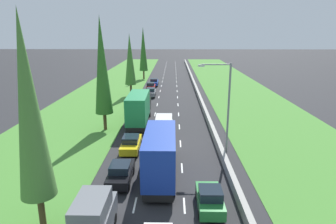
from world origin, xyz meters
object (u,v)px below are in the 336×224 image
Objects in this scene: green_box_truck_left_lane at (139,108)px; blue_sedan_left_lane at (154,82)px; black_sedan_left_lane at (121,172)px; poplar_tree_fourth at (143,49)px; green_sedan_left_lane at (145,101)px; poplar_tree_nearest at (29,108)px; blue_box_truck_centre_lane at (160,152)px; poplar_tree_third at (130,60)px; green_hatchback_right_lane at (210,199)px; grey_van_left_lane at (93,219)px; poplar_tree_second at (102,66)px; yellow_sedan_left_lane at (131,143)px; grey_sedan_left_lane at (151,92)px; white_van_centre_lane at (164,129)px; red_hatchback_left_lane at (151,87)px; street_light_mast at (225,102)px.

blue_sedan_left_lane is at bearing 89.70° from green_box_truck_left_lane.
poplar_tree_fourth is at bearing 93.53° from black_sedan_left_lane.
poplar_tree_nearest is at bearing -96.41° from green_sedan_left_lane.
green_box_truck_left_lane is 15.31m from blue_box_truck_centre_lane.
green_sedan_left_lane is at bearing -67.85° from poplar_tree_third.
green_hatchback_right_lane reaches higher than blue_sedan_left_lane.
grey_van_left_lane is 0.52× the size of blue_box_truck_centre_lane.
poplar_tree_second is at bearing 122.70° from green_hatchback_right_lane.
black_sedan_left_lane and yellow_sedan_left_lane have the same top height.
blue_sedan_left_lane is at bearing 94.31° from blue_box_truck_centre_lane.
blue_box_truck_centre_lane is 33.95m from poplar_tree_third.
black_sedan_left_lane is at bearing -86.47° from poplar_tree_fourth.
grey_van_left_lane is 40.30m from grey_sedan_left_lane.
poplar_tree_fourth is (0.47, 20.72, 0.75)m from poplar_tree_third.
poplar_tree_third is at bearing 94.84° from grey_van_left_lane.
grey_van_left_lane and white_van_centre_lane have the same top height.
yellow_sedan_left_lane and blue_sedan_left_lane have the same top height.
green_box_truck_left_lane is (-0.25, 15.86, 1.37)m from black_sedan_left_lane.
grey_sedan_left_lane is 0.34× the size of poplar_tree_fourth.
white_van_centre_lane is at bearing -73.76° from poplar_tree_third.
red_hatchback_left_lane is at bearing 90.63° from yellow_sedan_left_lane.
poplar_tree_second is 15.37m from street_light_mast.
green_box_truck_left_lane is 1.04× the size of street_light_mast.
blue_box_truck_centre_lane is (3.62, -38.00, 1.35)m from red_hatchback_left_lane.
poplar_tree_third reaches higher than grey_sedan_left_lane.
yellow_sedan_left_lane is at bearing -82.14° from poplar_tree_third.
yellow_sedan_left_lane is 0.34× the size of poplar_tree_nearest.
black_sedan_left_lane is at bearing -83.54° from poplar_tree_third.
grey_van_left_lane is 8.79m from blue_box_truck_centre_lane.
blue_sedan_left_lane is at bearing 85.67° from poplar_tree_nearest.
blue_sedan_left_lane is at bearing 89.04° from green_sedan_left_lane.
blue_box_truck_centre_lane is 8.70m from white_van_centre_lane.
green_box_truck_left_lane is 1.00× the size of blue_box_truck_centre_lane.
poplar_tree_third is (-7.03, 32.88, 4.66)m from blue_box_truck_centre_lane.
green_hatchback_right_lane is 11.57m from street_light_mast.
grey_van_left_lane is 17.04m from white_van_centre_lane.
poplar_tree_fourth reaches higher than grey_sedan_left_lane.
grey_sedan_left_lane is at bearing -81.07° from poplar_tree_fourth.
blue_box_truck_centre_lane is at bearing -58.91° from poplar_tree_second.
street_light_mast is (9.60, -9.34, 3.05)m from green_box_truck_left_lane.
street_light_mast is at bearing -70.70° from grey_sedan_left_lane.
yellow_sedan_left_lane is 0.92× the size of white_van_centre_lane.
green_box_truck_left_lane is 39.19m from poplar_tree_fourth.
red_hatchback_left_lane is at bearing 56.26° from poplar_tree_third.
grey_sedan_left_lane and blue_sedan_left_lane have the same top height.
poplar_tree_third is (-3.46, 40.88, 5.45)m from grey_van_left_lane.
blue_box_truck_centre_lane is at bearing -85.69° from blue_sedan_left_lane.
poplar_tree_nearest reaches higher than yellow_sedan_left_lane.
green_sedan_left_lane is at bearing -84.23° from poplar_tree_fourth.
grey_van_left_lane is at bearing -114.05° from blue_box_truck_centre_lane.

